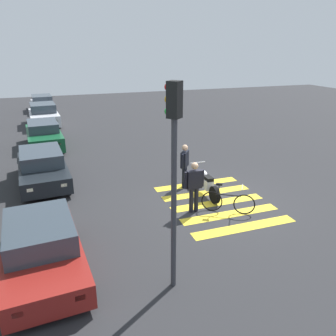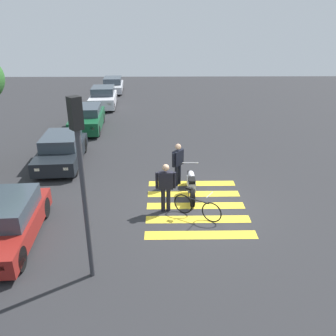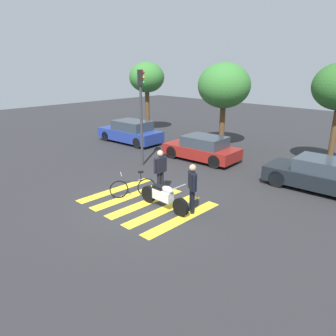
{
  "view_description": "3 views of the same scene",
  "coord_description": "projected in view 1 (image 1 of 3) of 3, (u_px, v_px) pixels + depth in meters",
  "views": [
    {
      "loc": [
        -9.56,
        5.21,
        5.2
      ],
      "look_at": [
        0.71,
        1.59,
        1.25
      ],
      "focal_mm": 36.22,
      "sensor_mm": 36.0,
      "label": 1
    },
    {
      "loc": [
        -10.63,
        1.12,
        6.03
      ],
      "look_at": [
        0.81,
        0.96,
        1.11
      ],
      "focal_mm": 36.95,
      "sensor_mm": 36.0,
      "label": 2
    },
    {
      "loc": [
        8.06,
        -7.14,
        4.83
      ],
      "look_at": [
        -0.2,
        1.36,
        0.97
      ],
      "focal_mm": 34.26,
      "sensor_mm": 36.0,
      "label": 3
    }
  ],
  "objects": [
    {
      "name": "police_motorcycle",
      "position": [
        205.0,
        183.0,
        12.41
      ],
      "size": [
        2.21,
        0.62,
        1.03
      ],
      "color": "black",
      "rests_on": "ground_plane"
    },
    {
      "name": "officer_by_motorcycle",
      "position": [
        194.0,
        184.0,
        10.93
      ],
      "size": [
        0.23,
        0.68,
        1.72
      ],
      "color": "black",
      "rests_on": "ground_plane"
    },
    {
      "name": "ground_plane",
      "position": [
        217.0,
        203.0,
        11.88
      ],
      "size": [
        60.0,
        60.0,
        0.0
      ],
      "primitive_type": "plane",
      "color": "#2B2B2D"
    },
    {
      "name": "traffic_light_pole",
      "position": [
        173.0,
        159.0,
        6.78
      ],
      "size": [
        0.35,
        0.34,
        4.59
      ],
      "color": "#38383D",
      "rests_on": "ground_plane"
    },
    {
      "name": "officer_on_foot",
      "position": [
        185.0,
        163.0,
        12.88
      ],
      "size": [
        0.56,
        0.46,
        1.71
      ],
      "color": "black",
      "rests_on": "ground_plane"
    },
    {
      "name": "car_white_van",
      "position": [
        44.0,
        115.0,
        23.26
      ],
      "size": [
        4.03,
        2.07,
        1.46
      ],
      "color": "black",
      "rests_on": "ground_plane"
    },
    {
      "name": "car_black_suv",
      "position": [
        42.0,
        167.0,
        13.47
      ],
      "size": [
        4.21,
        2.03,
        1.3
      ],
      "color": "black",
      "rests_on": "ground_plane"
    },
    {
      "name": "car_silver_sedan",
      "position": [
        43.0,
        103.0,
        28.45
      ],
      "size": [
        4.29,
        2.0,
        1.27
      ],
      "color": "black",
      "rests_on": "ground_plane"
    },
    {
      "name": "car_maroon_wagon",
      "position": [
        42.0,
        248.0,
        8.12
      ],
      "size": [
        4.04,
        2.03,
        1.28
      ],
      "color": "black",
      "rests_on": "ground_plane"
    },
    {
      "name": "leaning_bicycle",
      "position": [
        228.0,
        202.0,
        11.06
      ],
      "size": [
        0.98,
        1.49,
        1.01
      ],
      "color": "black",
      "rests_on": "ground_plane"
    },
    {
      "name": "crosswalk_stripes",
      "position": [
        217.0,
        203.0,
        11.88
      ],
      "size": [
        4.05,
        3.43,
        0.01
      ],
      "color": "yellow",
      "rests_on": "ground_plane"
    },
    {
      "name": "car_green_compact",
      "position": [
        44.0,
        135.0,
        18.19
      ],
      "size": [
        4.23,
        1.96,
        1.37
      ],
      "color": "black",
      "rests_on": "ground_plane"
    }
  ]
}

